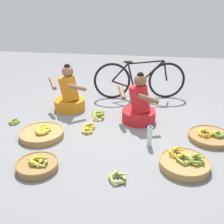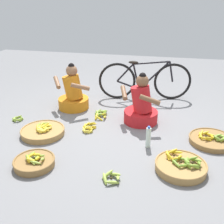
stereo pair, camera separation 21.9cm
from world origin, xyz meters
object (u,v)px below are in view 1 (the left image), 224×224
at_px(banana_basket_back_left, 210,136).
at_px(loose_bananas_mid_left, 98,114).
at_px(banana_basket_back_right, 184,163).
at_px(loose_bananas_front_right, 118,177).
at_px(vendor_woman_behind, 69,95).
at_px(loose_bananas_mid_right, 14,122).
at_px(loose_bananas_near_bicycle, 88,128).
at_px(vendor_woman_front, 139,106).
at_px(water_bottle, 150,136).
at_px(banana_basket_near_vendor, 37,165).
at_px(banana_basket_front_center, 42,133).
at_px(bicycle_leaning, 139,80).

xyz_separation_m(banana_basket_back_left, loose_bananas_mid_left, (-1.67, 0.51, -0.01)).
xyz_separation_m(banana_basket_back_right, loose_bananas_front_right, (-0.73, -0.35, -0.02)).
bearing_deg(vendor_woman_behind, loose_bananas_mid_right, -136.11).
bearing_deg(loose_bananas_near_bicycle, loose_bananas_front_right, -61.44).
relative_size(vendor_woman_front, water_bottle, 2.65).
xyz_separation_m(vendor_woman_behind, banana_basket_near_vendor, (0.14, -1.72, -0.20)).
relative_size(vendor_woman_behind, banana_basket_near_vendor, 1.65).
distance_m(loose_bananas_near_bicycle, loose_bananas_mid_right, 1.19).
bearing_deg(water_bottle, banana_basket_front_center, 179.36).
xyz_separation_m(bicycle_leaning, banana_basket_near_vendor, (-1.01, -2.42, -0.30)).
relative_size(vendor_woman_behind, loose_bananas_mid_right, 4.03).
relative_size(banana_basket_near_vendor, banana_basket_back_right, 0.82).
bearing_deg(loose_bananas_mid_left, loose_bananas_near_bicycle, -96.20).
bearing_deg(loose_bananas_front_right, banana_basket_back_right, 25.36).
relative_size(banana_basket_front_center, loose_bananas_mid_left, 1.71).
distance_m(vendor_woman_behind, loose_bananas_mid_right, 0.99).
bearing_deg(banana_basket_front_center, loose_bananas_mid_right, 150.69).
height_order(banana_basket_near_vendor, loose_bananas_front_right, banana_basket_near_vendor).
distance_m(vendor_woman_behind, banana_basket_back_left, 2.34).
relative_size(banana_basket_back_left, banana_basket_back_right, 1.02).
height_order(vendor_woman_front, loose_bananas_near_bicycle, vendor_woman_front).
height_order(vendor_woman_front, bicycle_leaning, vendor_woman_front).
bearing_deg(loose_bananas_near_bicycle, banana_basket_near_vendor, -109.54).
height_order(banana_basket_back_right, water_bottle, water_bottle).
bearing_deg(banana_basket_back_left, loose_bananas_near_bicycle, -180.00).
distance_m(banana_basket_back_left, loose_bananas_near_bicycle, 1.72).
bearing_deg(loose_bananas_front_right, loose_bananas_mid_right, 147.71).
xyz_separation_m(loose_bananas_front_right, loose_bananas_near_bicycle, (-0.58, 1.06, -0.01)).
bearing_deg(banana_basket_front_center, loose_bananas_mid_left, 50.47).
distance_m(loose_bananas_mid_left, water_bottle, 1.17).
height_order(vendor_woman_behind, loose_bananas_front_right, vendor_woman_behind).
bearing_deg(banana_basket_front_center, loose_bananas_front_right, -33.73).
height_order(vendor_woman_behind, water_bottle, vendor_woman_behind).
bearing_deg(vendor_woman_front, water_bottle, -75.54).
distance_m(banana_basket_near_vendor, loose_bananas_mid_right, 1.34).
height_order(banana_basket_back_right, loose_bananas_mid_left, banana_basket_back_right).
relative_size(banana_basket_near_vendor, banana_basket_back_left, 0.81).
distance_m(vendor_woman_front, water_bottle, 0.75).
xyz_separation_m(bicycle_leaning, water_bottle, (0.24, -1.72, -0.22)).
distance_m(bicycle_leaning, loose_bananas_front_right, 2.51).
distance_m(banana_basket_near_vendor, banana_basket_front_center, 0.76).
bearing_deg(water_bottle, banana_basket_back_left, 19.80).
bearing_deg(vendor_woman_behind, loose_bananas_near_bicycle, -55.56).
distance_m(bicycle_leaning, loose_bananas_near_bicycle, 1.60).
xyz_separation_m(vendor_woman_behind, loose_bananas_mid_right, (-0.69, -0.67, -0.23)).
xyz_separation_m(banana_basket_near_vendor, banana_basket_back_left, (2.08, 1.00, -0.01)).
height_order(banana_basket_near_vendor, banana_basket_back_right, banana_basket_back_right).
bearing_deg(loose_bananas_mid_right, vendor_woman_behind, 43.89).
bearing_deg(banana_basket_back_left, banana_basket_back_right, -119.88).
bearing_deg(bicycle_leaning, water_bottle, -81.99).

